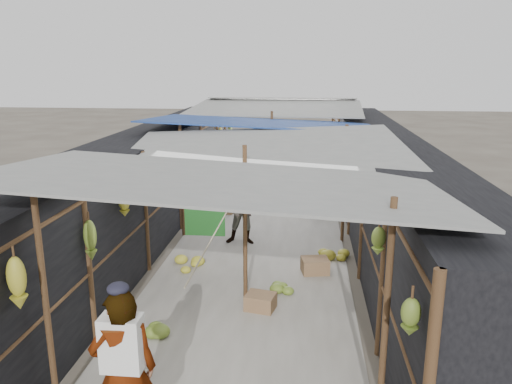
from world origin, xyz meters
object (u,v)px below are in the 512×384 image
(vendor_seated, at_px, (313,200))
(vendor_elderly, at_px, (124,372))
(crate_near, at_px, (315,266))
(shopper_blue, at_px, (243,208))
(black_basin, at_px, (331,197))

(vendor_seated, bearing_deg, vendor_elderly, -35.13)
(crate_near, relative_size, shopper_blue, 0.30)
(crate_near, distance_m, shopper_blue, 2.23)
(shopper_blue, relative_size, vendor_seated, 1.81)
(shopper_blue, bearing_deg, vendor_elderly, -93.73)
(black_basin, xyz_separation_m, vendor_elderly, (-2.47, -9.98, 0.78))
(vendor_elderly, bearing_deg, crate_near, -132.07)
(shopper_blue, height_order, vendor_seated, shopper_blue)
(shopper_blue, xyz_separation_m, vendor_seated, (1.52, 2.17, -0.36))
(black_basin, bearing_deg, vendor_elderly, -103.91)
(black_basin, height_order, shopper_blue, shopper_blue)
(vendor_seated, bearing_deg, shopper_blue, -57.01)
(black_basin, bearing_deg, vendor_seated, -107.84)
(black_basin, xyz_separation_m, shopper_blue, (-2.06, -3.86, 0.71))
(crate_near, relative_size, vendor_seated, 0.55)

